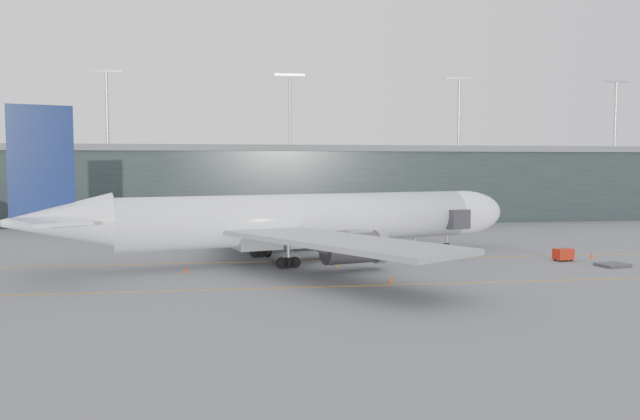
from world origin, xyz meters
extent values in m
plane|color=slate|center=(0.00, 0.00, 0.00)|extent=(320.00, 320.00, 0.00)
cube|color=#C67F12|center=(0.00, -4.00, 0.01)|extent=(160.00, 0.25, 0.02)
cube|color=#C67F12|center=(0.00, -20.00, 0.01)|extent=(160.00, 0.25, 0.02)
cube|color=#C67F12|center=(5.00, 20.00, 0.01)|extent=(0.25, 60.00, 0.02)
cube|color=black|center=(0.00, 58.00, 7.00)|extent=(240.00, 35.00, 14.00)
cube|color=slate|center=(0.00, 58.00, 14.60)|extent=(240.00, 36.00, 1.20)
cylinder|color=#9E9EA3|center=(-30.00, 48.00, 22.00)|extent=(0.60, 0.60, 14.00)
cylinder|color=#9E9EA3|center=(5.00, 48.00, 22.00)|extent=(0.60, 0.60, 14.00)
cylinder|color=#9E9EA3|center=(40.00, 48.00, 22.00)|extent=(0.60, 0.60, 14.00)
cylinder|color=#9E9EA3|center=(75.00, 48.00, 22.00)|extent=(0.60, 0.60, 14.00)
cylinder|color=white|center=(1.81, -3.62, 4.96)|extent=(42.90, 17.98, 5.80)
ellipsoid|color=white|center=(23.77, 2.99, 4.96)|extent=(13.34, 9.07, 5.80)
cone|color=white|center=(-23.73, -11.32, 5.62)|extent=(11.47, 8.30, 5.57)
cube|color=gray|center=(0.91, -3.89, 2.71)|extent=(15.69, 8.80, 1.87)
cube|color=black|center=(27.17, 4.02, 5.90)|extent=(2.78, 3.28, 0.75)
cube|color=gray|center=(3.31, -18.32, 4.02)|extent=(21.77, 27.39, 0.51)
cylinder|color=#3F3E44|center=(6.17, -11.60, 2.43)|extent=(7.22, 5.03, 3.28)
cube|color=gray|center=(-5.06, 9.46, 4.02)|extent=(8.79, 27.26, 0.51)
cylinder|color=#3F3E44|center=(1.04, 5.43, 2.43)|extent=(7.22, 5.03, 3.28)
cube|color=#09184D|center=(-25.08, -11.72, 11.51)|extent=(5.96, 2.20, 11.23)
cube|color=white|center=(-23.14, -16.52, 6.08)|extent=(8.81, 9.87, 0.33)
cube|color=white|center=(-26.11, -6.66, 6.08)|extent=(5.41, 8.58, 0.33)
cylinder|color=black|center=(21.53, 2.32, 0.51)|extent=(1.09, 0.66, 1.03)
cylinder|color=#9E9EA3|center=(21.53, 2.32, 1.22)|extent=(0.28, 0.28, 2.43)
cylinder|color=black|center=(-0.48, -9.00, 0.61)|extent=(1.30, 0.80, 1.22)
cylinder|color=black|center=(-3.07, -0.40, 0.61)|extent=(1.30, 0.80, 1.22)
cube|color=#2D2C32|center=(21.66, 0.14, 4.41)|extent=(3.77, 3.97, 2.47)
cube|color=#2D2C32|center=(19.07, 6.99, 4.41)|extent=(6.13, 11.52, 2.21)
cube|color=#2D2C32|center=(15.01, 17.73, 4.41)|extent=(6.33, 11.59, 2.30)
cube|color=#2D2C32|center=(10.95, 28.46, 4.41)|extent=(6.54, 11.67, 2.38)
cylinder|color=#9E9EA3|center=(18.85, 7.57, 1.68)|extent=(0.44, 0.44, 3.35)
cube|color=#3F3E44|center=(18.85, 7.57, 0.31)|extent=(2.12, 1.86, 0.62)
cylinder|color=#2D2C32|center=(21.66, 40.50, 4.41)|extent=(3.53, 3.53, 2.65)
cylinder|color=#2D2C32|center=(21.66, 40.50, 1.59)|extent=(1.59, 1.59, 3.18)
cube|color=#A31B0B|center=(32.03, -8.31, 0.83)|extent=(2.38, 1.78, 1.27)
cylinder|color=black|center=(31.37, -8.95, 0.19)|extent=(0.41, 0.22, 0.39)
cylinder|color=black|center=(32.89, -8.62, 0.19)|extent=(0.41, 0.22, 0.39)
cylinder|color=black|center=(31.17, -7.99, 0.19)|extent=(0.41, 0.22, 0.39)
cylinder|color=black|center=(32.69, -7.67, 0.19)|extent=(0.41, 0.22, 0.39)
cube|color=#333337|center=(35.34, -12.87, 0.19)|extent=(3.63, 3.16, 0.31)
cube|color=#3F3E44|center=(-4.58, 9.58, 0.14)|extent=(2.02, 1.69, 0.19)
cube|color=silver|center=(-4.58, 9.58, 0.98)|extent=(1.64, 1.56, 1.40)
cube|color=navy|center=(-4.58, 9.58, 1.71)|extent=(1.69, 1.61, 0.07)
cube|color=#3F3E44|center=(-2.37, 12.37, 0.17)|extent=(2.54, 2.21, 0.22)
cube|color=#A2A5AE|center=(-2.37, 12.37, 1.16)|extent=(2.09, 2.00, 1.65)
cube|color=navy|center=(-2.37, 12.37, 2.02)|extent=(2.15, 2.07, 0.09)
cube|color=#3F3E44|center=(0.87, 10.83, 0.13)|extent=(2.07, 1.80, 0.18)
cube|color=#A4AAB0|center=(0.87, 10.83, 0.94)|extent=(1.70, 1.63, 1.34)
cube|color=navy|center=(0.87, 10.83, 1.63)|extent=(1.75, 1.69, 0.07)
cone|color=red|center=(36.57, -6.81, 0.36)|extent=(0.46, 0.46, 0.73)
cone|color=#FA440D|center=(8.44, -18.80, 0.32)|extent=(0.40, 0.40, 0.64)
cone|color=orange|center=(7.17, 11.12, 0.38)|extent=(0.48, 0.48, 0.77)
cone|color=red|center=(-11.31, -10.54, 0.32)|extent=(0.40, 0.40, 0.64)
camera|label=1|loc=(-6.50, -76.31, 11.10)|focal=35.00mm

